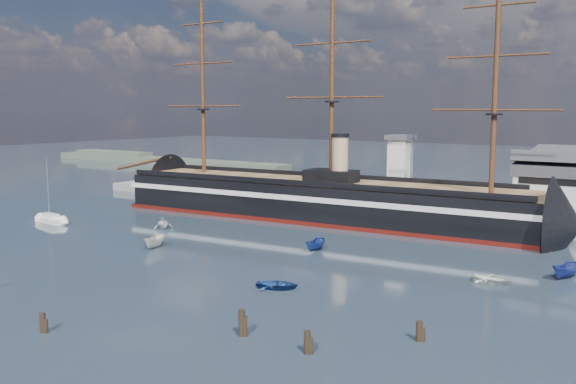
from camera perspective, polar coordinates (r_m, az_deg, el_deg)
The scene contains 16 objects.
ground at distance 110.08m, azimuth 1.10°, elevation -4.33°, with size 600.00×600.00×0.00m, color #273846.
quay at distance 137.08m, azimuth 12.99°, elevation -2.17°, with size 180.00×18.00×2.00m, color slate.
quay_tower at distance 135.80m, azimuth 9.90°, elevation 1.97°, with size 5.00×5.00×15.00m.
shoreline at distance 272.21m, azimuth -12.41°, elevation 2.88°, with size 120.00×10.00×4.00m.
warship at distance 131.08m, azimuth 2.44°, elevation -0.64°, with size 113.38×22.05×53.94m.
sailboat at distance 135.15m, azimuth -20.32°, elevation -2.23°, with size 8.34×3.65×12.90m.
motorboat_a at distance 106.38m, azimuth -11.76°, elevation -4.91°, with size 6.37×2.33×2.55m, color silver.
motorboat_b at distance 81.43m, azimuth -0.94°, elevation -8.60°, with size 3.33×1.33×1.55m, color navy.
motorboat_c at distance 102.11m, azimuth 2.45°, elevation -5.28°, with size 5.91×2.17×2.37m, color navy.
motorboat_d at distance 123.24m, azimuth -11.05°, elevation -3.19°, with size 6.62×2.87×2.43m, color silver.
motorboat_e at distance 88.05m, azimuth 17.64°, elevation -7.72°, with size 3.14×1.26×1.47m, color white.
motorboat_f at distance 93.60m, azimuth 23.43°, elevation -7.09°, with size 6.38×2.34×2.55m, color navy.
piling_near_mid at distance 70.84m, azimuth -20.93°, elevation -11.59°, with size 0.64×0.64×2.75m, color black.
piling_near_right at distance 65.59m, azimuth -4.13°, elevation -12.66°, with size 0.64×0.64×3.42m, color black.
piling_far_right at distance 65.37m, azimuth 11.55°, elevation -12.86°, with size 0.64×0.64×2.72m, color black.
piling_extra at distance 61.12m, azimuth 1.72°, elevation -14.18°, with size 0.64×0.64×2.92m, color black.
Camera 1 is at (59.49, -49.82, 22.58)m, focal length 40.00 mm.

